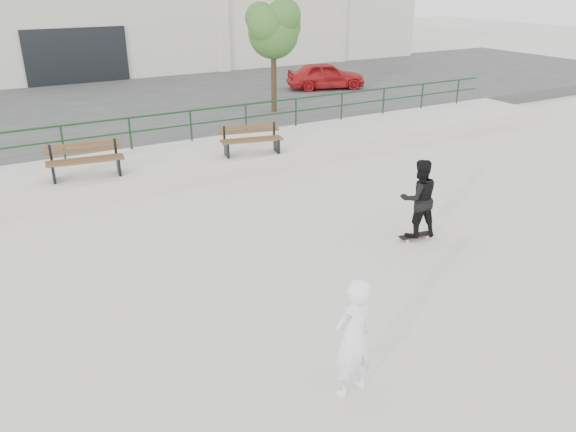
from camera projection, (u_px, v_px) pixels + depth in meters
ground at (364, 322)px, 9.70m from camera, size 120.00×120.00×0.00m
ledge at (177, 163)px, 17.18m from camera, size 30.00×3.00×0.50m
parking_strip at (110, 110)px, 23.97m from camera, size 60.00×14.00×0.50m
railing at (161, 122)px, 17.83m from camera, size 28.00×0.06×1.03m
bench_left at (85, 160)px, 15.09m from camera, size 2.06×0.84×0.92m
bench_right at (251, 140)px, 17.08m from camera, size 1.96×0.93×0.87m
tree at (274, 27)px, 21.42m from camera, size 2.43×2.16×4.31m
red_car at (326, 75)px, 26.98m from camera, size 3.99×2.58×1.27m
skateboard at (415, 236)px, 12.77m from camera, size 0.80×0.30×0.09m
standing_skater at (419, 198)px, 12.41m from camera, size 1.02×0.89×1.79m
seated_skater at (353, 339)px, 7.72m from camera, size 0.71×0.51×1.84m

